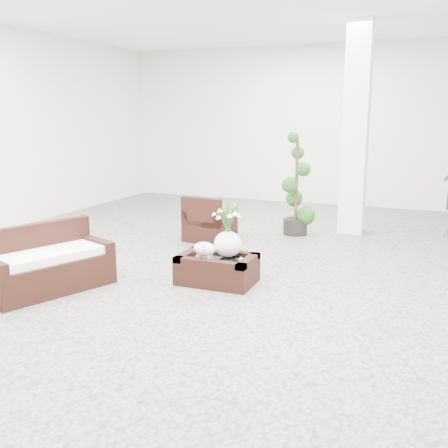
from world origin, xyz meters
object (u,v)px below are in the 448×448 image
at_px(coffee_table, 217,270).
at_px(armchair, 210,218).
at_px(loveseat, 48,259).
at_px(topiary, 296,185).

distance_m(coffee_table, armchair, 2.19).
bearing_deg(loveseat, armchair, 7.53).
xyz_separation_m(coffee_table, loveseat, (-1.71, -0.97, 0.22)).
relative_size(armchair, loveseat, 0.52).
bearing_deg(loveseat, topiary, -4.67).
bearing_deg(loveseat, coffee_table, -38.44).
bearing_deg(topiary, loveseat, -116.67).
relative_size(coffee_table, loveseat, 0.64).
height_order(coffee_table, armchair, armchair).
xyz_separation_m(loveseat, topiary, (1.94, 3.86, 0.47)).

